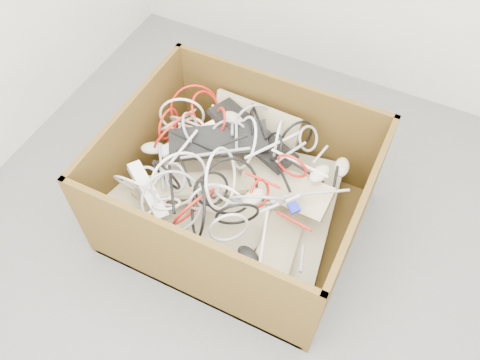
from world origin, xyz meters
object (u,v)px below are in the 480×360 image
at_px(cardboard_box, 235,202).
at_px(power_strip_left, 189,140).
at_px(vga_plug, 294,208).
at_px(power_strip_right, 148,191).

height_order(cardboard_box, power_strip_left, cardboard_box).
relative_size(cardboard_box, vga_plug, 23.62).
height_order(power_strip_left, power_strip_right, power_strip_left).
bearing_deg(power_strip_right, vga_plug, 50.90).
xyz_separation_m(cardboard_box, vga_plug, (0.29, -0.05, 0.22)).
xyz_separation_m(power_strip_left, power_strip_right, (-0.02, -0.31, -0.01)).
bearing_deg(vga_plug, cardboard_box, -148.74).
relative_size(power_strip_left, power_strip_right, 0.96).
xyz_separation_m(cardboard_box, power_strip_left, (-0.26, 0.07, 0.22)).
bearing_deg(power_strip_left, cardboard_box, -65.44).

